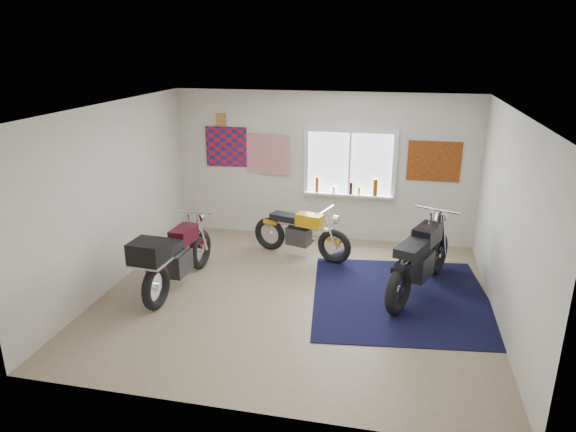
% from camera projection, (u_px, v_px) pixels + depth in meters
% --- Properties ---
extents(ground, '(5.50, 5.50, 0.00)m').
position_uv_depth(ground, '(295.00, 297.00, 7.45)').
color(ground, '#9E896B').
rests_on(ground, ground).
extents(room_shell, '(5.50, 5.50, 5.50)m').
position_uv_depth(room_shell, '(295.00, 188.00, 6.92)').
color(room_shell, white).
rests_on(room_shell, ground).
extents(navy_rug, '(2.79, 2.88, 0.01)m').
position_uv_depth(navy_rug, '(401.00, 297.00, 7.41)').
color(navy_rug, black).
rests_on(navy_rug, ground).
extents(window_assembly, '(1.66, 0.17, 1.26)m').
position_uv_depth(window_assembly, '(350.00, 168.00, 9.19)').
color(window_assembly, white).
rests_on(window_assembly, room_shell).
extents(oil_bottles, '(1.13, 0.09, 0.30)m').
position_uv_depth(oil_bottles, '(352.00, 187.00, 9.22)').
color(oil_bottles, '#945315').
rests_on(oil_bottles, window_assembly).
extents(flag_display, '(1.60, 0.10, 1.17)m').
position_uv_depth(flag_display, '(221.00, 120.00, 9.43)').
color(flag_display, red).
rests_on(flag_display, room_shell).
extents(triumph_poster, '(0.90, 0.03, 0.70)m').
position_uv_depth(triumph_poster, '(434.00, 161.00, 8.85)').
color(triumph_poster, '#A54C14').
rests_on(triumph_poster, room_shell).
extents(yellow_triumph, '(1.80, 0.71, 0.93)m').
position_uv_depth(yellow_triumph, '(301.00, 234.00, 8.75)').
color(yellow_triumph, black).
rests_on(yellow_triumph, ground).
extents(black_chrome_bike, '(1.03, 2.12, 1.15)m').
position_uv_depth(black_chrome_bike, '(420.00, 260.00, 7.44)').
color(black_chrome_bike, black).
rests_on(black_chrome_bike, navy_rug).
extents(maroon_tourer, '(0.64, 2.05, 1.04)m').
position_uv_depth(maroon_tourer, '(173.00, 257.00, 7.45)').
color(maroon_tourer, black).
rests_on(maroon_tourer, ground).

